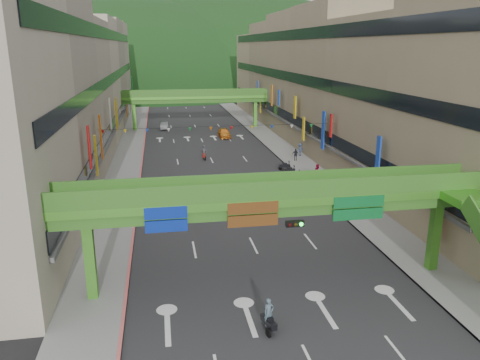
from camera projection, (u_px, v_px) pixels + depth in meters
The scene contains 23 objects.
ground at pixel (299, 339), 24.17m from camera, with size 320.00×320.00×0.00m, color black.
road_slab at pixel (204, 145), 71.53m from camera, with size 18.00×140.00×0.02m, color #28282B.
sidewalk_left at pixel (131, 147), 69.71m from camera, with size 4.00×140.00×0.15m, color gray.
sidewalk_right at pixel (274, 142), 73.32m from camera, with size 4.00×140.00×0.15m, color gray.
curb_left at pixel (144, 147), 70.01m from camera, with size 0.20×140.00×0.18m, color #CC5959.
curb_right at pixel (262, 143), 73.00m from camera, with size 0.20×140.00×0.18m, color gray.
building_row_left at pixel (69, 84), 65.82m from camera, with size 12.80×95.00×19.00m.
building_row_right at pixel (325, 81), 72.03m from camera, with size 12.80×95.00×19.00m.
overpass_near at pixel (291, 209), 27.99m from camera, with size 28.00×12.27×7.10m.
overpass_far at pixel (196, 99), 84.25m from camera, with size 28.00×2.20×7.10m.
hill_left at pixel (135, 87), 173.26m from camera, with size 168.00×140.00×112.00m, color #1C4419.
hill_right at pixel (233, 82), 198.77m from camera, with size 208.00×176.00×128.00m, color #1C4419.
bunting_string at pixel (221, 129), 50.95m from camera, with size 26.00×0.36×0.47m.
scooter_rider_near at pixel (269, 317), 24.65m from camera, with size 0.74×1.57×1.90m.
scooter_rider_mid at pixel (270, 201), 42.41m from camera, with size 0.96×1.59×2.12m.
scooter_rider_left at pixel (199, 207), 40.87m from camera, with size 1.06×1.59×2.05m.
scooter_rider_far at pixel (204, 152), 62.29m from camera, with size 0.85×1.59×1.94m.
parked_scooter_row at pixel (298, 178), 51.87m from camera, with size 1.60×11.55×1.08m.
car_silver at pixel (164, 126), 85.16m from camera, with size 1.33×3.81×1.26m, color #A0A1A8.
car_yellow at pixel (224, 133), 77.38m from camera, with size 1.81×4.49×1.53m, color orange.
pedestrian_red at pixel (318, 173), 52.31m from camera, with size 0.87×0.68×1.79m, color #A50229.
pedestrian_dark at pixel (295, 156), 61.33m from camera, with size 0.90×0.38×1.54m, color black.
pedestrian_blue at pixel (300, 151), 63.81m from camera, with size 0.81×0.52×1.73m, color navy.
Camera 1 is at (-6.61, -20.13, 14.59)m, focal length 35.00 mm.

